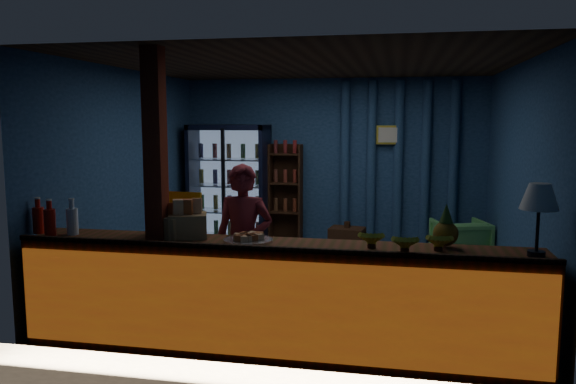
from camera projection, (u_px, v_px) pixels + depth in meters
name	position (u px, v px, depth m)	size (l,w,h in m)	color
ground	(310.00, 287.00, 6.68)	(4.60, 4.60, 0.00)	#515154
room_walls	(310.00, 155.00, 6.48)	(4.60, 4.60, 4.60)	navy
counter	(275.00, 298.00, 4.76)	(4.40, 0.57, 0.99)	brown
support_post	(157.00, 199.00, 4.87)	(0.16, 0.16, 2.60)	maroon
beverage_cooler	(231.00, 187.00, 8.72)	(1.20, 0.62, 1.90)	black
bottle_shelf	(286.00, 196.00, 8.72)	(0.50, 0.28, 1.60)	#391D12
curtain_folds	(398.00, 165.00, 8.40)	(1.74, 0.14, 2.50)	navy
framed_picture	(389.00, 135.00, 8.33)	(0.36, 0.04, 0.28)	gold
shopkeeper	(244.00, 245.00, 5.39)	(0.57, 0.37, 1.57)	maroon
green_chair	(460.00, 242.00, 7.68)	(0.66, 0.68, 0.62)	#5EB75B
side_table	(347.00, 243.00, 8.06)	(0.53, 0.42, 0.53)	#391D12
yellow_sign	(175.00, 213.00, 5.09)	(0.49, 0.14, 0.39)	#FEB60D
soda_bottles	(53.00, 220.00, 5.07)	(0.44, 0.18, 0.33)	red
snack_box_left	(188.00, 224.00, 4.94)	(0.40, 0.36, 0.34)	#9D794C
snack_box_centre	(171.00, 225.00, 4.95)	(0.36, 0.33, 0.31)	#9D794C
pastry_tray	(248.00, 239.00, 4.78)	(0.43, 0.43, 0.07)	silver
banana_bunches	(405.00, 241.00, 4.43)	(0.76, 0.29, 0.17)	yellow
table_lamp	(539.00, 200.00, 4.22)	(0.29, 0.29, 0.56)	black
pineapple	(446.00, 230.00, 4.57)	(0.20, 0.20, 0.35)	olive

